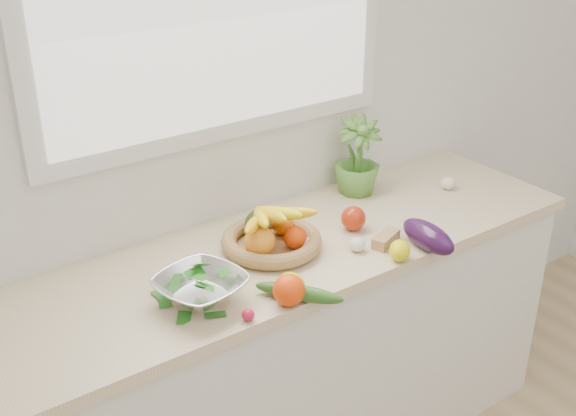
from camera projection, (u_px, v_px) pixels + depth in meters
back_wall at (219, 95)px, 2.36m from camera, size 4.50×0.02×2.70m
counter_cabinet at (273, 367)px, 2.54m from camera, size 2.20×0.58×0.86m
countertop at (272, 257)px, 2.35m from camera, size 2.24×0.62×0.04m
orange_loose at (289, 290)px, 2.04m from camera, size 0.10×0.10×0.09m
lemon_a at (292, 283)px, 2.10m from camera, size 0.09×0.10×0.07m
lemon_b at (400, 251)px, 2.27m from camera, size 0.11×0.11×0.07m
lemon_c at (430, 240)px, 2.35m from camera, size 0.08×0.09×0.06m
apple at (353, 218)px, 2.45m from camera, size 0.09×0.09×0.09m
ginger at (386, 239)px, 2.37m from camera, size 0.13×0.08×0.04m
garlic_a at (308, 245)px, 2.33m from camera, size 0.07×0.07×0.05m
garlic_b at (448, 183)px, 2.76m from camera, size 0.07×0.07×0.05m
garlic_c at (357, 245)px, 2.33m from camera, size 0.06×0.06×0.05m
eggplant at (428, 236)px, 2.33m from camera, size 0.10×0.23×0.09m
cucumber at (299, 293)px, 2.07m from camera, size 0.20×0.24×0.05m
radish at (248, 315)px, 1.98m from camera, size 0.05×0.05×0.04m
potted_herb at (358, 158)px, 2.69m from camera, size 0.22×0.22×0.31m
fruit_basket at (271, 236)px, 2.33m from camera, size 0.36×0.36×0.18m
colander_with_spinach at (200, 283)px, 2.04m from camera, size 0.30×0.30×0.13m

